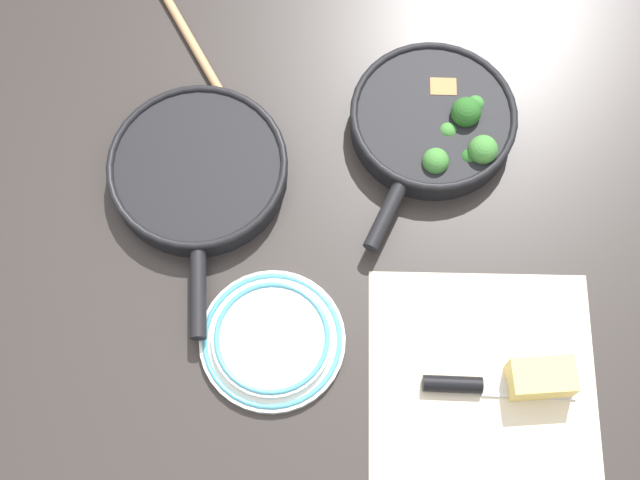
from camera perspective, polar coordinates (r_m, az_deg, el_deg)
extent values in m
plane|color=slate|center=(2.07, 0.00, -7.64)|extent=(14.00, 14.00, 0.00)
cube|color=#2D2826|center=(1.38, 0.00, -0.53)|extent=(1.22, 0.95, 0.03)
cylinder|color=#BCBCC1|center=(1.97, 15.86, 7.49)|extent=(0.05, 0.05, 0.71)
cylinder|color=#BCBCC1|center=(1.97, -16.71, 6.58)|extent=(0.05, 0.05, 0.71)
cylinder|color=black|center=(1.44, 7.20, 7.57)|extent=(0.26, 0.26, 0.04)
torus|color=black|center=(1.43, 7.30, 7.99)|extent=(0.27, 0.27, 0.01)
cylinder|color=black|center=(1.35, 4.21, 1.52)|extent=(0.07, 0.11, 0.02)
cylinder|color=#2C6823|center=(1.47, 9.78, 8.15)|extent=(0.01, 0.01, 0.02)
sphere|color=#387A33|center=(1.45, 9.90, 8.52)|extent=(0.03, 0.03, 0.03)
cylinder|color=#205218|center=(1.42, 9.35, 4.88)|extent=(0.01, 0.01, 0.02)
sphere|color=#286023|center=(1.41, 9.46, 5.20)|extent=(0.03, 0.03, 0.03)
cylinder|color=#205218|center=(1.45, 9.15, 7.50)|extent=(0.02, 0.02, 0.03)
sphere|color=#286023|center=(1.42, 9.33, 8.08)|extent=(0.05, 0.05, 0.05)
cylinder|color=#357027|center=(1.44, 8.07, 6.53)|extent=(0.01, 0.01, 0.02)
sphere|color=#428438|center=(1.42, 8.17, 6.87)|extent=(0.03, 0.03, 0.03)
cylinder|color=#357027|center=(1.42, 10.19, 5.18)|extent=(0.02, 0.02, 0.03)
sphere|color=#428438|center=(1.40, 10.39, 5.70)|extent=(0.05, 0.05, 0.05)
cylinder|color=#357027|center=(1.41, 7.28, 4.56)|extent=(0.01, 0.01, 0.02)
sphere|color=#428438|center=(1.38, 7.41, 5.02)|extent=(0.04, 0.04, 0.04)
cube|color=#AD7F4C|center=(1.47, 7.82, 9.38)|extent=(0.04, 0.03, 0.03)
cube|color=olive|center=(1.44, 7.01, 7.64)|extent=(0.05, 0.05, 0.03)
cube|color=#AD7F4C|center=(1.43, 6.60, 6.77)|extent=(0.05, 0.05, 0.03)
cylinder|color=black|center=(1.41, -7.77, 4.44)|extent=(0.28, 0.28, 0.04)
torus|color=black|center=(1.39, -7.88, 4.81)|extent=(0.28, 0.28, 0.01)
cylinder|color=black|center=(1.32, -7.80, -3.45)|extent=(0.03, 0.14, 0.02)
cylinder|color=#EAD170|center=(1.41, -7.76, 4.41)|extent=(0.23, 0.23, 0.02)
cylinder|color=tan|center=(1.53, -7.72, 11.62)|extent=(0.16, 0.29, 0.02)
ellipsoid|color=tan|center=(1.44, -4.60, 6.35)|extent=(0.06, 0.08, 0.02)
cube|color=beige|center=(1.33, 10.32, -8.45)|extent=(0.34, 0.33, 0.00)
cube|color=silver|center=(1.34, 13.19, -9.24)|extent=(0.14, 0.04, 0.01)
cylinder|color=black|center=(1.31, 8.48, -9.12)|extent=(0.09, 0.03, 0.02)
cube|color=#EACC66|center=(1.32, 13.98, -8.58)|extent=(0.09, 0.05, 0.05)
cylinder|color=silver|center=(1.32, -3.06, -6.45)|extent=(0.21, 0.21, 0.01)
torus|color=#4C9EB7|center=(1.31, -3.07, -6.38)|extent=(0.21, 0.21, 0.01)
cylinder|color=silver|center=(1.30, -3.09, -6.31)|extent=(0.18, 0.18, 0.01)
torus|color=#4C9EB7|center=(1.30, -3.10, -6.24)|extent=(0.17, 0.17, 0.01)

